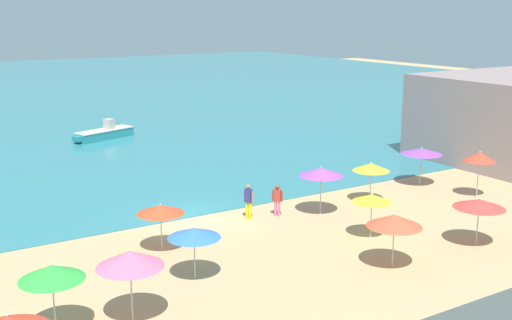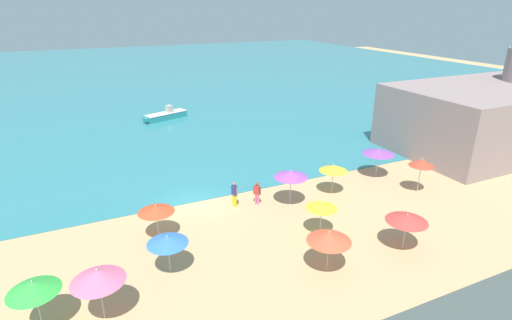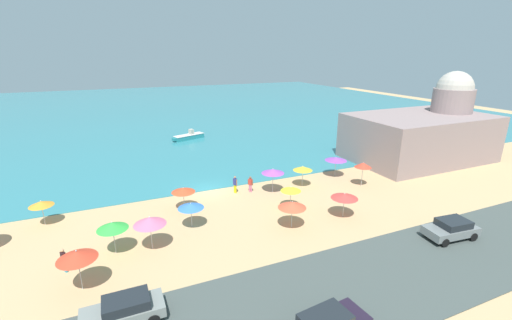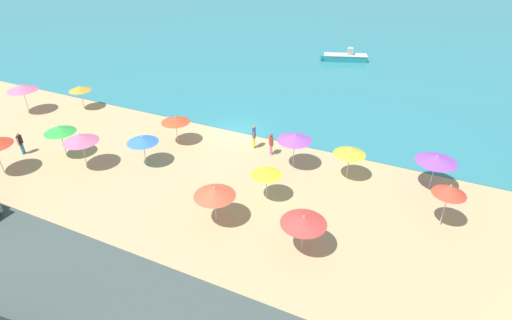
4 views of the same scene
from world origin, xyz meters
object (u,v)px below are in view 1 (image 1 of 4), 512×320
Objects in this scene: beach_umbrella_7 at (422,151)px; beach_umbrella_11 at (160,209)px; beach_umbrella_8 at (321,172)px; beach_umbrella_1 at (52,272)px; beach_umbrella_5 at (371,167)px; beach_umbrella_2 at (130,259)px; beach_umbrella_9 at (194,233)px; beach_umbrella_6 at (394,221)px; beach_umbrella_3 at (372,198)px; beach_umbrella_12 at (479,204)px; bather_2 at (248,199)px; skiff_nearshore at (104,133)px; bather_0 at (277,198)px; beach_umbrella_0 at (480,157)px.

beach_umbrella_11 is at bearing -174.55° from beach_umbrella_7.
beach_umbrella_7 is at bearing 8.58° from beach_umbrella_8.
beach_umbrella_5 is (18.43, 5.58, -0.15)m from beach_umbrella_1.
beach_umbrella_2 is 1.21× the size of beach_umbrella_11.
beach_umbrella_6 is at bearing -23.77° from beach_umbrella_9.
beach_umbrella_2 is at bearing -149.37° from beach_umbrella_9.
beach_umbrella_5 is 5.02m from beach_umbrella_7.
beach_umbrella_1 reaches higher than beach_umbrella_3.
beach_umbrella_8 reaches higher than beach_umbrella_6.
beach_umbrella_12 is at bearing -4.95° from beach_umbrella_2.
beach_umbrella_5 reaches higher than beach_umbrella_3.
bather_2 is at bearing 42.78° from beach_umbrella_9.
beach_umbrella_2 is 32.14m from skiff_nearshore.
beach_umbrella_3 is 28.89m from skiff_nearshore.
beach_umbrella_9 is at bearing -102.49° from skiff_nearshore.
bather_2 reaches higher than bather_0.
beach_umbrella_0 is 22.04m from beach_umbrella_2.
beach_umbrella_0 is 6.23m from beach_umbrella_5.
beach_umbrella_1 is at bearing 168.45° from beach_umbrella_2.
beach_umbrella_2 is 1.44× the size of bather_2.
beach_umbrella_0 is 1.08× the size of beach_umbrella_7.
beach_umbrella_3 is 6.32m from bather_2.
beach_umbrella_1 is at bearing 174.15° from beach_umbrella_12.
beach_umbrella_9 is 12.71m from beach_umbrella_12.
beach_umbrella_7 is (8.66, 5.26, 0.19)m from beach_umbrella_3.
beach_umbrella_0 is at bearing -15.44° from bather_2.
bather_2 is at bearing 101.40° from beach_umbrella_6.
beach_umbrella_6 is 8.63m from bather_2.
beach_umbrella_6 is at bearing 178.69° from beach_umbrella_12.
beach_umbrella_1 is 1.13× the size of beach_umbrella_9.
beach_umbrella_7 is at bearing 12.11° from beach_umbrella_5.
bather_2 is (-7.06, 1.10, -0.96)m from beach_umbrella_5.
beach_umbrella_5 is at bearing 16.83° from beach_umbrella_1.
beach_umbrella_8 is 1.53× the size of bather_0.
beach_umbrella_0 reaches higher than beach_umbrella_12.
beach_umbrella_8 is 2.58m from bather_0.
beach_umbrella_1 is 0.95× the size of beach_umbrella_2.
beach_umbrella_6 is at bearing -43.13° from beach_umbrella_11.
bather_2 is (8.95, 7.17, -1.22)m from beach_umbrella_2.
beach_umbrella_0 is at bearing 39.13° from beach_umbrella_12.
beach_umbrella_6 is 1.29× the size of bather_2.
beach_umbrella_1 is at bearing -149.59° from bather_2.
bather_0 is (-0.21, 8.03, -1.07)m from beach_umbrella_6.
beach_umbrella_11 is at bearing 174.29° from beach_umbrella_0.
beach_umbrella_0 is 24.36m from beach_umbrella_1.
beach_umbrella_9 reaches higher than skiff_nearshore.
skiff_nearshore is at bearing 91.74° from beach_umbrella_6.
beach_umbrella_8 is at bearing 113.63° from beach_umbrella_12.
beach_umbrella_0 is at bearing -5.71° from beach_umbrella_11.
beach_umbrella_5 reaches higher than beach_umbrella_9.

